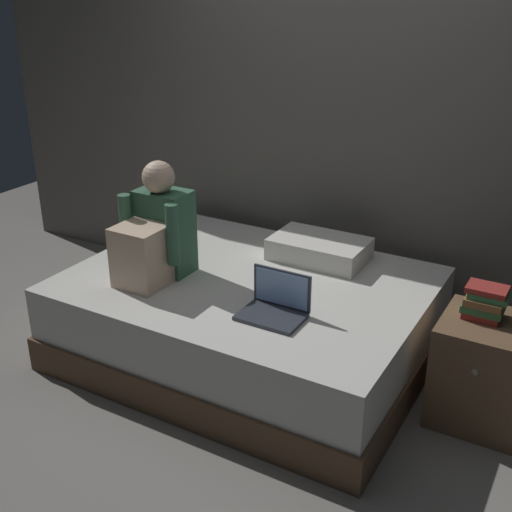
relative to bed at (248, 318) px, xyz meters
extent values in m
plane|color=gray|center=(0.20, -0.30, -0.25)|extent=(8.00, 8.00, 0.00)
cube|color=#605B56|center=(0.20, 0.90, 1.10)|extent=(5.60, 0.10, 2.70)
cube|color=brown|center=(0.00, 0.00, -0.15)|extent=(2.00, 1.50, 0.20)
cube|color=silver|center=(0.00, 0.00, 0.10)|extent=(1.96, 1.46, 0.30)
cube|color=brown|center=(1.30, 0.08, 0.02)|extent=(0.44, 0.44, 0.55)
sphere|color=gray|center=(1.30, -0.14, 0.15)|extent=(0.04, 0.04, 0.04)
cube|color=#38664C|center=(-0.46, -0.13, 0.50)|extent=(0.30, 0.20, 0.48)
sphere|color=beige|center=(-0.46, -0.16, 0.82)|extent=(0.18, 0.18, 0.18)
cube|color=beige|center=(-0.46, -0.35, 0.43)|extent=(0.26, 0.24, 0.34)
cylinder|color=#38664C|center=(-0.62, -0.27, 0.56)|extent=(0.07, 0.07, 0.34)
cylinder|color=#38664C|center=(-0.30, -0.27, 0.56)|extent=(0.07, 0.07, 0.34)
cube|color=#333842|center=(0.34, -0.34, 0.27)|extent=(0.32, 0.22, 0.02)
cube|color=#333842|center=(0.34, -0.23, 0.38)|extent=(0.32, 0.01, 0.20)
cube|color=#8CB2EA|center=(0.34, -0.24, 0.38)|extent=(0.29, 0.00, 0.18)
cube|color=silver|center=(0.23, 0.45, 0.32)|extent=(0.56, 0.36, 0.13)
cube|color=#9E2D28|center=(1.25, 0.11, 0.32)|extent=(0.17, 0.14, 0.03)
cube|color=#387042|center=(1.25, 0.12, 0.35)|extent=(0.19, 0.16, 0.04)
cube|color=brown|center=(1.26, 0.11, 0.39)|extent=(0.18, 0.14, 0.04)
cube|color=#387042|center=(1.27, 0.11, 0.42)|extent=(0.18, 0.12, 0.03)
cube|color=#9E2D28|center=(1.26, 0.12, 0.45)|extent=(0.19, 0.13, 0.03)
camera|label=1|loc=(1.67, -2.82, 1.82)|focal=45.23mm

